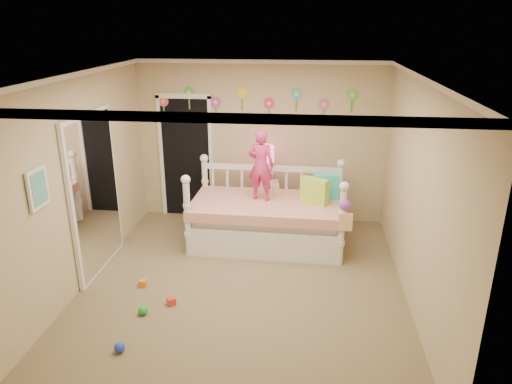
# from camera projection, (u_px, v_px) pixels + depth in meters

# --- Properties ---
(floor) EXTENTS (4.00, 4.50, 0.01)m
(floor) POSITION_uv_depth(u_px,v_px,m) (243.00, 286.00, 5.97)
(floor) COLOR #7F684C
(floor) RESTS_ON ground
(ceiling) EXTENTS (4.00, 4.50, 0.01)m
(ceiling) POSITION_uv_depth(u_px,v_px,m) (241.00, 75.00, 5.08)
(ceiling) COLOR white
(ceiling) RESTS_ON floor
(back_wall) EXTENTS (4.00, 0.01, 2.60)m
(back_wall) POSITION_uv_depth(u_px,v_px,m) (261.00, 143.00, 7.62)
(back_wall) COLOR tan
(back_wall) RESTS_ON floor
(left_wall) EXTENTS (0.01, 4.50, 2.60)m
(left_wall) POSITION_uv_depth(u_px,v_px,m) (79.00, 183.00, 5.73)
(left_wall) COLOR tan
(left_wall) RESTS_ON floor
(right_wall) EXTENTS (0.01, 4.50, 2.60)m
(right_wall) POSITION_uv_depth(u_px,v_px,m) (418.00, 196.00, 5.31)
(right_wall) COLOR tan
(right_wall) RESTS_ON floor
(crown_molding) EXTENTS (4.00, 4.50, 0.06)m
(crown_molding) POSITION_uv_depth(u_px,v_px,m) (241.00, 78.00, 5.09)
(crown_molding) COLOR white
(crown_molding) RESTS_ON ceiling
(daybed) EXTENTS (2.27, 1.26, 1.22)m
(daybed) POSITION_uv_depth(u_px,v_px,m) (267.00, 205.00, 6.91)
(daybed) COLOR white
(daybed) RESTS_ON floor
(pillow_turquoise) EXTENTS (0.38, 0.18, 0.37)m
(pillow_turquoise) POSITION_uv_depth(u_px,v_px,m) (326.00, 187.00, 6.91)
(pillow_turquoise) COLOR #29CEAB
(pillow_turquoise) RESTS_ON daybed
(pillow_lime) EXTENTS (0.42, 0.31, 0.37)m
(pillow_lime) POSITION_uv_depth(u_px,v_px,m) (314.00, 191.00, 6.74)
(pillow_lime) COLOR #B9E144
(pillow_lime) RESTS_ON daybed
(child) EXTENTS (0.41, 0.31, 1.04)m
(child) POSITION_uv_depth(u_px,v_px,m) (261.00, 165.00, 6.78)
(child) COLOR #D4306D
(child) RESTS_ON daybed
(nightstand) EXTENTS (0.46, 0.37, 0.72)m
(nightstand) POSITION_uv_depth(u_px,v_px,m) (265.00, 203.00, 7.68)
(nightstand) COLOR white
(nightstand) RESTS_ON floor
(table_lamp) EXTENTS (0.27, 0.27, 0.60)m
(table_lamp) POSITION_uv_depth(u_px,v_px,m) (266.00, 158.00, 7.42)
(table_lamp) COLOR #EE1F6A
(table_lamp) RESTS_ON nightstand
(closet_doorway) EXTENTS (0.90, 0.04, 2.07)m
(closet_doorway) POSITION_uv_depth(u_px,v_px,m) (186.00, 156.00, 7.83)
(closet_doorway) COLOR black
(closet_doorway) RESTS_ON back_wall
(flower_decals) EXTENTS (3.40, 0.02, 0.50)m
(flower_decals) POSITION_uv_depth(u_px,v_px,m) (256.00, 103.00, 7.40)
(flower_decals) COLOR #B2668C
(flower_decals) RESTS_ON back_wall
(mirror_closet) EXTENTS (0.07, 1.30, 2.10)m
(mirror_closet) POSITION_uv_depth(u_px,v_px,m) (95.00, 194.00, 6.09)
(mirror_closet) COLOR white
(mirror_closet) RESTS_ON left_wall
(wall_picture) EXTENTS (0.05, 0.34, 0.42)m
(wall_picture) POSITION_uv_depth(u_px,v_px,m) (38.00, 188.00, 4.80)
(wall_picture) COLOR white
(wall_picture) RESTS_ON left_wall
(hanging_bag) EXTENTS (0.20, 0.16, 0.36)m
(hanging_bag) POSITION_uv_depth(u_px,v_px,m) (344.00, 216.00, 6.21)
(hanging_bag) COLOR beige
(hanging_bag) RESTS_ON daybed
(toy_scatter) EXTENTS (1.16, 1.48, 0.11)m
(toy_scatter) POSITION_uv_depth(u_px,v_px,m) (159.00, 312.00, 5.33)
(toy_scatter) COLOR #996666
(toy_scatter) RESTS_ON floor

